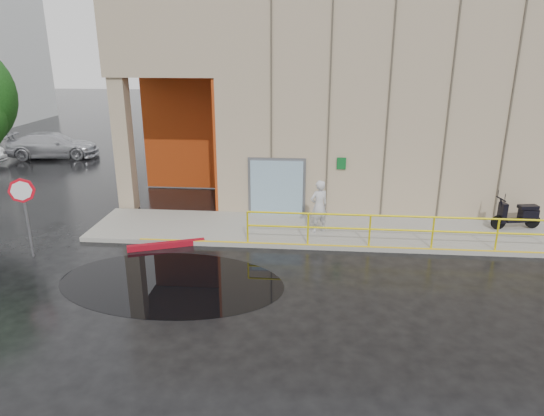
{
  "coord_description": "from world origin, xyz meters",
  "views": [
    {
      "loc": [
        1.52,
        -10.99,
        6.06
      ],
      "look_at": [
        0.29,
        3.0,
        1.35
      ],
      "focal_mm": 32.0,
      "sensor_mm": 36.0,
      "label": 1
    }
  ],
  "objects": [
    {
      "name": "building",
      "position": [
        5.1,
        10.98,
        4.21
      ],
      "size": [
        20.0,
        10.17,
        8.0
      ],
      "color": "tan",
      "rests_on": "ground"
    },
    {
      "name": "car_c",
      "position": [
        -13.23,
        14.92,
        0.71
      ],
      "size": [
        5.18,
        2.78,
        1.43
      ],
      "primitive_type": "imported",
      "rotation": [
        0.0,
        0.0,
        1.74
      ],
      "color": "#B3B4BB",
      "rests_on": "ground"
    },
    {
      "name": "sidewalk",
      "position": [
        4.0,
        4.5,
        0.07
      ],
      "size": [
        20.0,
        3.0,
        0.15
      ],
      "primitive_type": "cube",
      "color": "gray",
      "rests_on": "ground"
    },
    {
      "name": "scooter",
      "position": [
        8.42,
        5.1,
        0.91
      ],
      "size": [
        1.74,
        0.83,
        1.32
      ],
      "rotation": [
        0.0,
        0.0,
        0.18
      ],
      "color": "black",
      "rests_on": "sidewalk"
    },
    {
      "name": "red_curb",
      "position": [
        -3.05,
        2.79,
        0.09
      ],
      "size": [
        2.31,
        1.02,
        0.18
      ],
      "primitive_type": "cube",
      "rotation": [
        0.0,
        0.0,
        0.36
      ],
      "color": "maroon",
      "rests_on": "ground"
    },
    {
      "name": "ground",
      "position": [
        0.0,
        0.0,
        0.0
      ],
      "size": [
        120.0,
        120.0,
        0.0
      ],
      "primitive_type": "plane",
      "color": "black",
      "rests_on": "ground"
    },
    {
      "name": "puddle",
      "position": [
        -2.23,
        0.48,
        0.0
      ],
      "size": [
        6.41,
        4.22,
        0.01
      ],
      "primitive_type": "cube",
      "rotation": [
        0.0,
        0.0,
        -0.07
      ],
      "color": "black",
      "rests_on": "ground"
    },
    {
      "name": "person",
      "position": [
        1.73,
        4.24,
        1.04
      ],
      "size": [
        0.77,
        0.69,
        1.77
      ],
      "primitive_type": "imported",
      "rotation": [
        0.0,
        0.0,
        3.65
      ],
      "color": "silver",
      "rests_on": "sidewalk"
    },
    {
      "name": "stop_sign",
      "position": [
        -6.88,
        1.76,
        1.8
      ],
      "size": [
        0.68,
        0.36,
        2.46
      ],
      "rotation": [
        0.0,
        0.0,
        0.06
      ],
      "color": "slate",
      "rests_on": "ground"
    },
    {
      "name": "guardrail",
      "position": [
        4.25,
        3.15,
        0.68
      ],
      "size": [
        9.56,
        0.06,
        1.03
      ],
      "color": "yellow",
      "rests_on": "sidewalk"
    }
  ]
}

